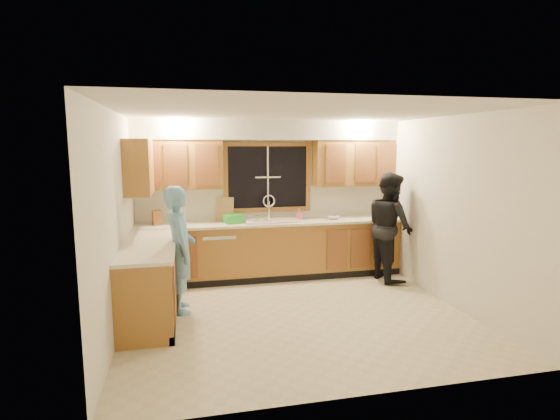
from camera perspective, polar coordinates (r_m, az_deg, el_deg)
The scene contains 26 objects.
floor at distance 5.69m, azimuth 2.18°, elevation -13.38°, with size 4.20×4.20×0.00m, color beige.
ceiling at distance 5.30m, azimuth 2.33°, elevation 12.62°, with size 4.20×4.20×0.00m, color silver.
wall_back at distance 7.19m, azimuth -1.61°, elevation 1.52°, with size 4.20×4.20×0.00m, color silver.
wall_left at distance 5.23m, azimuth -20.59°, elevation -1.60°, with size 3.80×3.80×0.00m, color silver.
wall_right at distance 6.22m, azimuth 21.30°, elevation -0.12°, with size 3.80×3.80×0.00m, color silver.
base_cabinets_back at distance 7.04m, azimuth -1.12°, elevation -5.32°, with size 4.20×0.60×0.88m, color #A36E2F.
base_cabinets_left at distance 5.72m, azimuth -16.68°, elevation -8.92°, with size 0.60×1.90×0.88m, color #A36E2F.
countertop_back at distance 6.93m, azimuth -1.10°, elevation -1.65°, with size 4.20×0.63×0.04m, color beige.
countertop_left at distance 5.61m, azimuth -16.72°, elevation -4.42°, with size 0.63×1.90×0.04m, color beige.
upper_cabinets_left at distance 6.85m, azimuth -13.21°, elevation 5.80°, with size 1.35×0.33×0.75m, color #A36E2F.
upper_cabinets_right at distance 7.39m, azimuth 9.60°, elevation 6.07°, with size 1.35×0.33×0.75m, color #A36E2F.
upper_cabinets_return at distance 6.26m, azimuth -17.96°, elevation 5.39°, with size 0.33×0.90×0.75m, color #A36E2F.
soffit at distance 6.97m, azimuth -1.37°, elevation 10.37°, with size 4.20×0.35×0.30m, color silver.
window_frame at distance 7.14m, azimuth -1.61°, elevation 4.30°, with size 1.44×0.03×1.14m.
sink at distance 6.96m, azimuth -1.14°, elevation -1.91°, with size 0.86×0.52×0.57m.
dishwasher at distance 6.93m, azimuth -8.05°, elevation -5.89°, with size 0.60×0.56×0.82m, color silver.
stove at distance 5.18m, azimuth -17.13°, elevation -10.67°, with size 0.58×0.75×0.90m, color silver.
man at distance 5.69m, azimuth -12.97°, elevation -5.03°, with size 0.59×0.39×1.62m, color #689FC5.
woman at distance 7.07m, azimuth 14.15°, elevation -2.09°, with size 0.83×0.65×1.71m, color black.
knife_block at distance 6.84m, azimuth -15.79°, elevation -0.98°, with size 0.12×0.10×0.23m, color brown.
cutting_board at distance 7.03m, azimuth -7.23°, elevation 0.14°, with size 0.28×0.02×0.38m, color tan.
dish_crate at distance 6.83m, azimuth -6.15°, elevation -1.13°, with size 0.27×0.26×0.13m, color green.
soap_bottle at distance 7.09m, azimuth 2.50°, elevation -0.55°, with size 0.08×0.08×0.18m, color #ED5A87.
bowl at distance 7.18m, azimuth 7.00°, elevation -1.01°, with size 0.20×0.20×0.05m, color silver.
can_left at distance 6.81m, azimuth -2.99°, elevation -1.22°, with size 0.06×0.06×0.11m, color #C2B595.
can_right at distance 6.79m, azimuth -1.79°, elevation -1.24°, with size 0.06×0.06×0.11m, color #C2B595.
Camera 1 is at (-1.35, -5.11, 2.11)m, focal length 28.00 mm.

